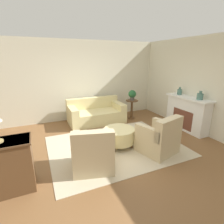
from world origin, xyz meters
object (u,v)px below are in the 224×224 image
(armchair_right, at_px, (159,139))
(dresser, at_px, (3,167))
(side_table, at_px, (132,106))
(armchair_left, at_px, (93,153))
(vase_mantel_near, at_px, (180,92))
(couch, at_px, (96,114))
(ottoman_table, at_px, (119,135))
(vase_mantel_far, at_px, (200,96))
(potted_plant_on_side_table, at_px, (132,94))

(armchair_right, bearing_deg, dresser, -180.00)
(side_table, bearing_deg, armchair_left, -133.37)
(side_table, relative_size, vase_mantel_near, 2.94)
(couch, relative_size, vase_mantel_near, 7.88)
(armchair_right, height_order, dresser, armchair_right)
(couch, height_order, vase_mantel_near, vase_mantel_near)
(ottoman_table, bearing_deg, vase_mantel_far, -5.80)
(armchair_right, xyz_separation_m, side_table, (0.66, 2.43, 0.10))
(couch, distance_m, vase_mantel_far, 3.33)
(side_table, bearing_deg, dresser, -147.65)
(couch, bearing_deg, vase_mantel_far, -42.48)
(couch, height_order, potted_plant_on_side_table, potted_plant_on_side_table)
(armchair_right, bearing_deg, ottoman_table, 137.09)
(armchair_left, height_order, armchair_right, same)
(potted_plant_on_side_table, bearing_deg, armchair_left, -133.37)
(potted_plant_on_side_table, bearing_deg, ottoman_table, -128.13)
(potted_plant_on_side_table, bearing_deg, couch, 172.65)
(couch, distance_m, ottoman_table, 1.93)
(armchair_right, height_order, potted_plant_on_side_table, potted_plant_on_side_table)
(couch, bearing_deg, ottoman_table, -91.01)
(ottoman_table, distance_m, dresser, 2.55)
(armchair_left, bearing_deg, vase_mantel_near, 19.91)
(armchair_left, distance_m, ottoman_table, 1.14)
(side_table, bearing_deg, potted_plant_on_side_table, 90.00)
(couch, distance_m, vase_mantel_near, 2.89)
(ottoman_table, bearing_deg, dresser, -164.68)
(ottoman_table, bearing_deg, side_table, 51.87)
(side_table, bearing_deg, armchair_right, -105.10)
(armchair_right, relative_size, vase_mantel_far, 3.90)
(armchair_right, distance_m, vase_mantel_near, 2.22)
(couch, relative_size, armchair_right, 1.98)
(side_table, xyz_separation_m, dresser, (-3.84, -2.43, 0.01))
(side_table, relative_size, potted_plant_on_side_table, 1.91)
(side_table, relative_size, vase_mantel_far, 2.88)
(vase_mantel_near, bearing_deg, potted_plant_on_side_table, 130.05)
(armchair_right, distance_m, ottoman_table, 0.99)
(vase_mantel_far, height_order, potted_plant_on_side_table, vase_mantel_far)
(vase_mantel_near, distance_m, potted_plant_on_side_table, 1.62)
(ottoman_table, xyz_separation_m, side_table, (1.38, 1.76, 0.17))
(armchair_right, xyz_separation_m, vase_mantel_near, (1.69, 1.20, 0.79))
(side_table, height_order, vase_mantel_near, vase_mantel_near)
(dresser, distance_m, vase_mantel_near, 5.06)
(couch, relative_size, potted_plant_on_side_table, 5.12)
(side_table, distance_m, potted_plant_on_side_table, 0.45)
(couch, xyz_separation_m, armchair_right, (0.69, -2.60, 0.06))
(armchair_left, relative_size, vase_mantel_near, 3.98)
(couch, xyz_separation_m, potted_plant_on_side_table, (1.35, -0.17, 0.62))
(couch, distance_m, dresser, 3.61)
(armchair_right, xyz_separation_m, potted_plant_on_side_table, (0.66, 2.43, 0.56))
(couch, height_order, vase_mantel_far, vase_mantel_far)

